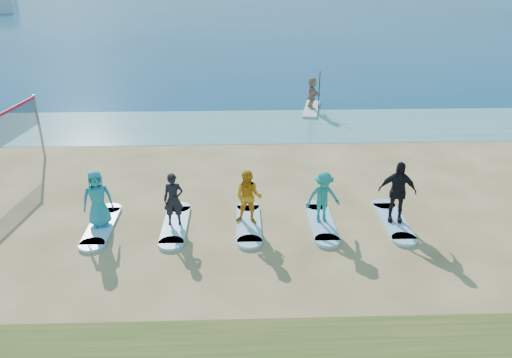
{
  "coord_description": "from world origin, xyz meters",
  "views": [
    {
      "loc": [
        0.91,
        -11.65,
        7.22
      ],
      "look_at": [
        1.38,
        2.0,
        1.1
      ],
      "focal_mm": 35.0,
      "sensor_mm": 36.0,
      "label": 1
    }
  ],
  "objects_px": {
    "paddleboard": "(311,109)",
    "student_1": "(174,199)",
    "surfboard_1": "(175,225)",
    "surfboard_2": "(249,224)",
    "student_2": "(249,197)",
    "student_0": "(97,199)",
    "surfboard_0": "(101,226)",
    "student_4": "(397,192)",
    "surfboard_3": "(321,222)",
    "boat_offshore_a": "(8,11)",
    "student_3": "(323,197)",
    "paddleboarder": "(312,93)",
    "surfboard_4": "(393,221)"
  },
  "relations": [
    {
      "from": "paddleboard",
      "to": "student_1",
      "type": "height_order",
      "value": "student_1"
    },
    {
      "from": "surfboard_1",
      "to": "student_1",
      "type": "bearing_deg",
      "value": 0.0
    },
    {
      "from": "surfboard_2",
      "to": "student_2",
      "type": "height_order",
      "value": "student_2"
    },
    {
      "from": "paddleboard",
      "to": "student_0",
      "type": "bearing_deg",
      "value": -111.58
    },
    {
      "from": "surfboard_0",
      "to": "surfboard_2",
      "type": "bearing_deg",
      "value": 0.0
    },
    {
      "from": "surfboard_1",
      "to": "student_4",
      "type": "xyz_separation_m",
      "value": [
        6.43,
        0.0,
        0.97
      ]
    },
    {
      "from": "student_2",
      "to": "student_4",
      "type": "xyz_separation_m",
      "value": [
        4.29,
        0.0,
        0.11
      ]
    },
    {
      "from": "surfboard_1",
      "to": "surfboard_0",
      "type": "bearing_deg",
      "value": 180.0
    },
    {
      "from": "surfboard_0",
      "to": "surfboard_3",
      "type": "height_order",
      "value": "same"
    },
    {
      "from": "boat_offshore_a",
      "to": "surfboard_0",
      "type": "distance_m",
      "value": 70.13
    },
    {
      "from": "surfboard_0",
      "to": "student_4",
      "type": "relative_size",
      "value": 1.19
    },
    {
      "from": "student_0",
      "to": "student_3",
      "type": "bearing_deg",
      "value": -16.37
    },
    {
      "from": "boat_offshore_a",
      "to": "student_4",
      "type": "bearing_deg",
      "value": -76.98
    },
    {
      "from": "surfboard_1",
      "to": "surfboard_3",
      "type": "xyz_separation_m",
      "value": [
        4.29,
        0.0,
        0.0
      ]
    },
    {
      "from": "surfboard_0",
      "to": "paddleboarder",
      "type": "bearing_deg",
      "value": 56.79
    },
    {
      "from": "paddleboarder",
      "to": "surfboard_0",
      "type": "bearing_deg",
      "value": 138.08
    },
    {
      "from": "student_3",
      "to": "surfboard_4",
      "type": "bearing_deg",
      "value": -9.4
    },
    {
      "from": "surfboard_3",
      "to": "student_1",
      "type": "bearing_deg",
      "value": 180.0
    },
    {
      "from": "student_4",
      "to": "paddleboarder",
      "type": "bearing_deg",
      "value": 106.08
    },
    {
      "from": "surfboard_0",
      "to": "student_2",
      "type": "relative_size",
      "value": 1.35
    },
    {
      "from": "boat_offshore_a",
      "to": "student_3",
      "type": "relative_size",
      "value": 5.47
    },
    {
      "from": "student_1",
      "to": "surfboard_4",
      "type": "height_order",
      "value": "student_1"
    },
    {
      "from": "paddleboard",
      "to": "student_2",
      "type": "distance_m",
      "value": 12.36
    },
    {
      "from": "student_0",
      "to": "surfboard_4",
      "type": "bearing_deg",
      "value": -16.37
    },
    {
      "from": "boat_offshore_a",
      "to": "student_1",
      "type": "xyz_separation_m",
      "value": [
        31.26,
        -63.8,
        0.87
      ]
    },
    {
      "from": "surfboard_1",
      "to": "surfboard_3",
      "type": "height_order",
      "value": "same"
    },
    {
      "from": "paddleboarder",
      "to": "student_4",
      "type": "bearing_deg",
      "value": 175.29
    },
    {
      "from": "student_1",
      "to": "surfboard_2",
      "type": "xyz_separation_m",
      "value": [
        2.14,
        0.0,
        -0.83
      ]
    },
    {
      "from": "surfboard_1",
      "to": "surfboard_4",
      "type": "relative_size",
      "value": 1.0
    },
    {
      "from": "student_2",
      "to": "student_3",
      "type": "height_order",
      "value": "student_2"
    },
    {
      "from": "boat_offshore_a",
      "to": "paddleboarder",
      "type": "bearing_deg",
      "value": -72.2
    },
    {
      "from": "student_0",
      "to": "student_2",
      "type": "relative_size",
      "value": 1.04
    },
    {
      "from": "student_0",
      "to": "surfboard_3",
      "type": "relative_size",
      "value": 0.77
    },
    {
      "from": "student_0",
      "to": "student_2",
      "type": "xyz_separation_m",
      "value": [
        4.29,
        0.0,
        -0.04
      ]
    },
    {
      "from": "surfboard_0",
      "to": "student_2",
      "type": "height_order",
      "value": "student_2"
    },
    {
      "from": "surfboard_1",
      "to": "student_2",
      "type": "height_order",
      "value": "student_2"
    },
    {
      "from": "surfboard_4",
      "to": "student_4",
      "type": "xyz_separation_m",
      "value": [
        0.0,
        0.0,
        0.97
      ]
    },
    {
      "from": "surfboard_3",
      "to": "student_4",
      "type": "bearing_deg",
      "value": 0.0
    },
    {
      "from": "surfboard_0",
      "to": "student_3",
      "type": "height_order",
      "value": "student_3"
    },
    {
      "from": "boat_offshore_a",
      "to": "surfboard_0",
      "type": "bearing_deg",
      "value": -83.02
    },
    {
      "from": "surfboard_3",
      "to": "surfboard_1",
      "type": "bearing_deg",
      "value": 180.0
    },
    {
      "from": "student_1",
      "to": "surfboard_4",
      "type": "relative_size",
      "value": 0.71
    },
    {
      "from": "student_4",
      "to": "surfboard_1",
      "type": "bearing_deg",
      "value": -167.92
    },
    {
      "from": "student_1",
      "to": "paddleboarder",
      "type": "bearing_deg",
      "value": 61.24
    },
    {
      "from": "surfboard_1",
      "to": "surfboard_3",
      "type": "distance_m",
      "value": 4.29
    },
    {
      "from": "surfboard_0",
      "to": "student_3",
      "type": "xyz_separation_m",
      "value": [
        6.43,
        0.0,
        0.83
      ]
    },
    {
      "from": "student_3",
      "to": "surfboard_4",
      "type": "xyz_separation_m",
      "value": [
        2.14,
        0.0,
        -0.83
      ]
    },
    {
      "from": "paddleboarder",
      "to": "student_2",
      "type": "relative_size",
      "value": 0.97
    },
    {
      "from": "student_2",
      "to": "student_1",
      "type": "bearing_deg",
      "value": -167.58
    },
    {
      "from": "student_0",
      "to": "student_4",
      "type": "distance_m",
      "value": 8.58
    }
  ]
}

